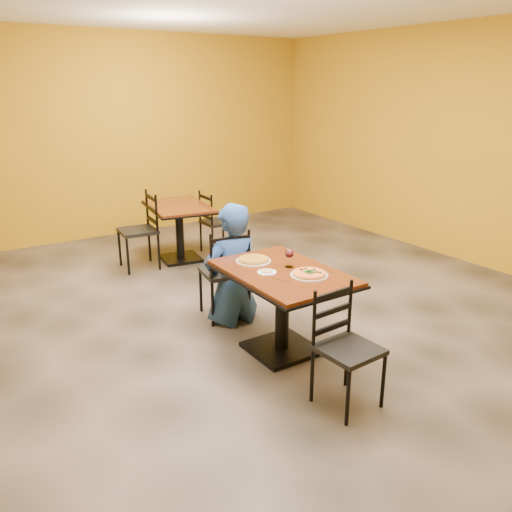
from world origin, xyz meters
TOP-DOWN VIEW (x-y plane):
  - floor at (0.00, 0.00)m, footprint 7.00×8.00m
  - wall_back at (0.00, 4.00)m, footprint 7.00×0.01m
  - wall_right at (3.50, 0.00)m, footprint 0.01×8.00m
  - table_main at (0.00, -0.50)m, footprint 0.83×1.23m
  - table_second at (0.35, 2.28)m, footprint 0.89×1.19m
  - chair_main_near at (-0.08, -1.42)m, footprint 0.42×0.42m
  - chair_main_far at (-0.05, 0.42)m, footprint 0.49×0.49m
  - chair_second_left at (-0.22, 2.28)m, footprint 0.47×0.47m
  - chair_second_right at (0.93, 2.28)m, footprint 0.40×0.40m
  - diner at (-0.04, 0.29)m, footprint 0.60×0.40m
  - plate_main at (0.11, -0.72)m, footprint 0.31×0.31m
  - pizza_main at (0.11, -0.72)m, footprint 0.28×0.28m
  - plate_far at (-0.07, -0.16)m, footprint 0.31×0.31m
  - pizza_far at (-0.07, -0.16)m, footprint 0.28×0.28m
  - side_plate at (-0.14, -0.47)m, footprint 0.16×0.16m
  - dip at (-0.14, -0.47)m, footprint 0.09×0.09m
  - wine_glass at (0.10, -0.45)m, footprint 0.08×0.08m
  - fork at (-0.14, -0.69)m, footprint 0.10×0.18m
  - knife at (0.32, -0.71)m, footprint 0.06×0.21m

SIDE VIEW (x-z plane):
  - floor at x=0.00m, z-range -0.01..0.01m
  - chair_second_right at x=0.93m, z-range 0.00..0.87m
  - chair_main_near at x=-0.08m, z-range 0.00..0.88m
  - chair_main_far at x=-0.05m, z-range 0.00..0.93m
  - chair_second_left at x=-0.22m, z-range 0.00..0.96m
  - table_second at x=0.35m, z-range 0.18..0.93m
  - table_main at x=0.00m, z-range 0.18..0.93m
  - diner at x=-0.04m, z-range 0.00..1.19m
  - fork at x=-0.14m, z-range 0.75..0.75m
  - knife at x=0.32m, z-range 0.75..0.75m
  - plate_main at x=0.11m, z-range 0.75..0.76m
  - plate_far at x=-0.07m, z-range 0.75..0.76m
  - side_plate at x=-0.14m, z-range 0.75..0.76m
  - dip at x=-0.14m, z-range 0.76..0.77m
  - pizza_main at x=0.11m, z-range 0.76..0.78m
  - pizza_far at x=-0.07m, z-range 0.76..0.78m
  - wine_glass at x=0.10m, z-range 0.75..0.93m
  - wall_back at x=0.00m, z-range 0.00..3.00m
  - wall_right at x=3.50m, z-range 0.00..3.00m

